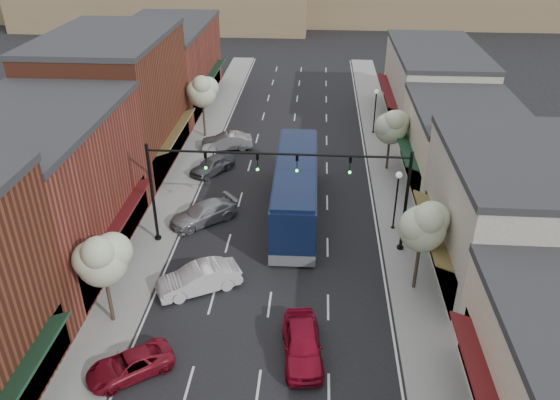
% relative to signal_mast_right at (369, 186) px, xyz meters
% --- Properties ---
extents(ground, '(160.00, 160.00, 0.00)m').
position_rel_signal_mast_right_xyz_m(ground, '(-5.62, -8.00, -4.62)').
color(ground, black).
rests_on(ground, ground).
extents(sidewalk_left, '(2.80, 73.00, 0.15)m').
position_rel_signal_mast_right_xyz_m(sidewalk_left, '(-14.02, 10.50, -4.55)').
color(sidewalk_left, gray).
rests_on(sidewalk_left, ground).
extents(sidewalk_right, '(2.80, 73.00, 0.15)m').
position_rel_signal_mast_right_xyz_m(sidewalk_right, '(2.78, 10.50, -4.55)').
color(sidewalk_right, gray).
rests_on(sidewalk_right, ground).
extents(curb_left, '(0.25, 73.00, 0.17)m').
position_rel_signal_mast_right_xyz_m(curb_left, '(-12.62, 10.50, -4.55)').
color(curb_left, gray).
rests_on(curb_left, ground).
extents(curb_right, '(0.25, 73.00, 0.17)m').
position_rel_signal_mast_right_xyz_m(curb_right, '(1.38, 10.50, -4.55)').
color(curb_right, gray).
rests_on(curb_right, ground).
extents(bldg_left_midnear, '(10.14, 14.10, 9.40)m').
position_rel_signal_mast_right_xyz_m(bldg_left_midnear, '(-19.85, -2.00, 0.03)').
color(bldg_left_midnear, brown).
rests_on(bldg_left_midnear, ground).
extents(bldg_left_midfar, '(10.14, 14.10, 10.90)m').
position_rel_signal_mast_right_xyz_m(bldg_left_midfar, '(-19.86, 12.00, 0.78)').
color(bldg_left_midfar, brown).
rests_on(bldg_left_midfar, ground).
extents(bldg_left_far, '(10.14, 18.10, 8.40)m').
position_rel_signal_mast_right_xyz_m(bldg_left_far, '(-19.84, 28.00, -0.46)').
color(bldg_left_far, brown).
rests_on(bldg_left_far, ground).
extents(bldg_right_midnear, '(9.14, 12.10, 7.90)m').
position_rel_signal_mast_right_xyz_m(bldg_right_midnear, '(8.10, -2.00, -0.72)').
color(bldg_right_midnear, '#BFB6A4').
rests_on(bldg_right_midnear, ground).
extents(bldg_right_midfar, '(9.14, 12.10, 6.40)m').
position_rel_signal_mast_right_xyz_m(bldg_right_midfar, '(8.08, 10.00, -1.46)').
color(bldg_right_midfar, beige).
rests_on(bldg_right_midfar, ground).
extents(bldg_right_far, '(9.14, 16.10, 7.40)m').
position_rel_signal_mast_right_xyz_m(bldg_right_far, '(8.09, 24.00, -0.96)').
color(bldg_right_far, '#BFB6A4').
rests_on(bldg_right_far, ground).
extents(hill_near, '(50.00, 20.00, 8.00)m').
position_rel_signal_mast_right_xyz_m(hill_near, '(-30.62, 70.00, -0.62)').
color(hill_near, '#7A6647').
rests_on(hill_near, ground).
extents(signal_mast_right, '(8.22, 0.46, 7.00)m').
position_rel_signal_mast_right_xyz_m(signal_mast_right, '(0.00, 0.00, 0.00)').
color(signal_mast_right, black).
rests_on(signal_mast_right, ground).
extents(signal_mast_left, '(8.22, 0.46, 7.00)m').
position_rel_signal_mast_right_xyz_m(signal_mast_left, '(-11.24, 0.00, 0.00)').
color(signal_mast_left, black).
rests_on(signal_mast_left, ground).
extents(tree_right_near, '(2.85, 2.65, 5.95)m').
position_rel_signal_mast_right_xyz_m(tree_right_near, '(2.73, -4.05, -0.17)').
color(tree_right_near, '#47382B').
rests_on(tree_right_near, ground).
extents(tree_right_far, '(2.85, 2.65, 5.43)m').
position_rel_signal_mast_right_xyz_m(tree_right_far, '(2.73, 11.95, -0.63)').
color(tree_right_far, '#47382B').
rests_on(tree_right_far, ground).
extents(tree_left_near, '(2.85, 2.65, 5.69)m').
position_rel_signal_mast_right_xyz_m(tree_left_near, '(-13.87, -8.05, -0.40)').
color(tree_left_near, '#47382B').
rests_on(tree_left_near, ground).
extents(tree_left_far, '(2.85, 2.65, 6.13)m').
position_rel_signal_mast_right_xyz_m(tree_left_far, '(-13.87, 17.95, -0.02)').
color(tree_left_far, '#47382B').
rests_on(tree_left_far, ground).
extents(lamp_post_near, '(0.44, 0.44, 4.44)m').
position_rel_signal_mast_right_xyz_m(lamp_post_near, '(2.18, 2.50, -1.62)').
color(lamp_post_near, black).
rests_on(lamp_post_near, ground).
extents(lamp_post_far, '(0.44, 0.44, 4.44)m').
position_rel_signal_mast_right_xyz_m(lamp_post_far, '(2.18, 20.00, -1.62)').
color(lamp_post_far, black).
rests_on(lamp_post_far, ground).
extents(coach_bus, '(3.10, 13.37, 4.07)m').
position_rel_signal_mast_right_xyz_m(coach_bus, '(-4.63, 4.06, -2.51)').
color(coach_bus, black).
rests_on(coach_bus, ground).
extents(red_hatchback, '(2.38, 4.88, 1.60)m').
position_rel_signal_mast_right_xyz_m(red_hatchback, '(-3.64, -9.78, -3.82)').
color(red_hatchback, maroon).
rests_on(red_hatchback, ground).
extents(parked_car_a, '(4.48, 3.94, 1.15)m').
position_rel_signal_mast_right_xyz_m(parked_car_a, '(-11.82, -11.56, -4.05)').
color(parked_car_a, maroon).
rests_on(parked_car_a, ground).
extents(parked_car_b, '(5.07, 3.77, 1.60)m').
position_rel_signal_mast_right_xyz_m(parked_car_b, '(-9.82, -4.97, -3.82)').
color(parked_car_b, silver).
rests_on(parked_car_b, ground).
extents(parked_car_c, '(5.05, 4.73, 1.43)m').
position_rel_signal_mast_right_xyz_m(parked_car_c, '(-11.04, 2.58, -3.91)').
color(parked_car_c, '#9D9EA2').
rests_on(parked_car_c, ground).
extents(parked_car_d, '(3.81, 4.37, 1.42)m').
position_rel_signal_mast_right_xyz_m(parked_car_d, '(-11.82, 10.41, -3.91)').
color(parked_car_d, '#4E5055').
rests_on(parked_car_d, ground).
extents(parked_car_e, '(4.77, 2.46, 1.50)m').
position_rel_signal_mast_right_xyz_m(parked_car_e, '(-11.39, 15.34, -3.87)').
color(parked_car_e, '#A6A6AC').
rests_on(parked_car_e, ground).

